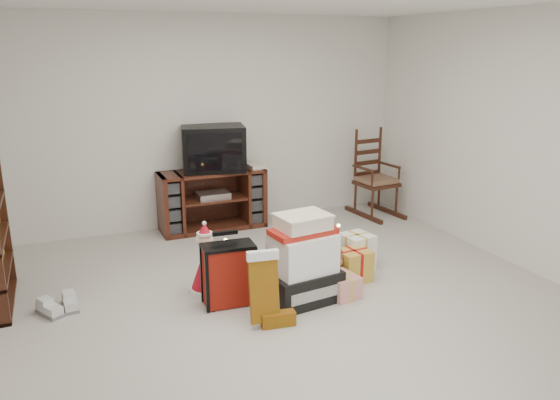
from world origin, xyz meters
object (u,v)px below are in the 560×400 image
at_px(crt_television, 213,148).
at_px(sneaker_pair, 60,306).
at_px(red_suitcase, 229,274).
at_px(santa_figurine, 318,249).
at_px(mrs_claus_figurine, 206,265).
at_px(rocking_chair, 374,184).
at_px(gift_pile, 302,264).
at_px(gift_cluster, 332,258).
at_px(tv_stand, 212,200).
at_px(teddy_bear, 335,268).

bearing_deg(crt_television, sneaker_pair, -126.98).
bearing_deg(red_suitcase, sneaker_pair, 166.78).
distance_m(santa_figurine, mrs_claus_figurine, 1.11).
bearing_deg(rocking_chair, santa_figurine, -142.60).
height_order(sneaker_pair, crt_television, crt_television).
distance_m(gift_pile, gift_cluster, 0.73).
bearing_deg(crt_television, tv_stand, -145.20).
bearing_deg(gift_cluster, teddy_bear, -113.59).
bearing_deg(rocking_chair, gift_cluster, -139.24).
height_order(gift_pile, gift_cluster, gift_pile).
height_order(red_suitcase, mrs_claus_figurine, mrs_claus_figurine).
height_order(rocking_chair, crt_television, crt_television).
xyz_separation_m(santa_figurine, crt_television, (-0.53, 1.71, 0.73)).
height_order(rocking_chair, santa_figurine, rocking_chair).
distance_m(red_suitcase, sneaker_pair, 1.42).
xyz_separation_m(gift_cluster, crt_television, (-0.68, 1.74, 0.84)).
distance_m(mrs_claus_figurine, gift_cluster, 1.26).
bearing_deg(gift_pile, rocking_chair, 37.93).
distance_m(mrs_claus_figurine, crt_television, 1.94).
distance_m(red_suitcase, teddy_bear, 1.05).
xyz_separation_m(tv_stand, rocking_chair, (2.11, -0.22, 0.04)).
distance_m(gift_pile, santa_figurine, 0.62).
bearing_deg(teddy_bear, red_suitcase, -177.80).
xyz_separation_m(red_suitcase, gift_cluster, (1.14, 0.29, -0.14)).
height_order(tv_stand, mrs_claus_figurine, tv_stand).
bearing_deg(santa_figurine, gift_pile, -129.07).
height_order(teddy_bear, crt_television, crt_television).
xyz_separation_m(teddy_bear, mrs_claus_figurine, (-1.15, 0.28, 0.11)).
xyz_separation_m(tv_stand, santa_figurine, (0.57, -1.70, -0.11)).
distance_m(rocking_chair, sneaker_pair, 4.14).
height_order(santa_figurine, gift_cluster, santa_figurine).
bearing_deg(rocking_chair, crt_television, 167.16).
relative_size(red_suitcase, gift_cluster, 0.54).
relative_size(tv_stand, teddy_bear, 3.90).
relative_size(tv_stand, red_suitcase, 1.99).
bearing_deg(tv_stand, gift_pile, -86.18).
bearing_deg(tv_stand, rocking_chair, -6.89).
xyz_separation_m(tv_stand, gift_pile, (0.18, -2.18, -0.02)).
bearing_deg(tv_stand, sneaker_pair, -138.82).
distance_m(sneaker_pair, gift_cluster, 2.50).
xyz_separation_m(rocking_chair, santa_figurine, (-1.54, -1.48, -0.15)).
relative_size(tv_stand, rocking_chair, 1.09).
distance_m(santa_figurine, sneaker_pair, 2.35).
relative_size(rocking_chair, mrs_claus_figurine, 1.80).
xyz_separation_m(tv_stand, mrs_claus_figurine, (-0.54, -1.69, -0.11)).
relative_size(rocking_chair, santa_figurine, 1.82).
bearing_deg(tv_stand, mrs_claus_figurine, -108.72).
distance_m(red_suitcase, crt_television, 2.20).
distance_m(tv_stand, gift_cluster, 1.88).
distance_m(santa_figurine, gift_cluster, 0.18).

